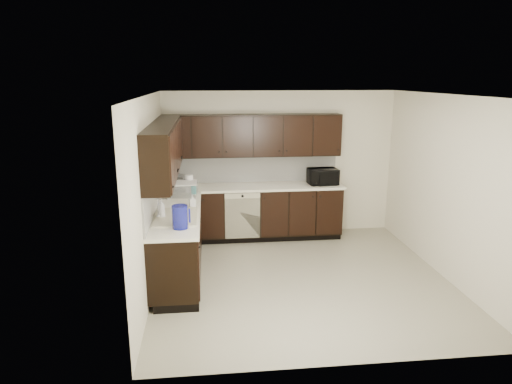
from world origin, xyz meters
TOP-DOWN VIEW (x-y plane):
  - floor at (0.00, 0.00)m, footprint 4.00×4.00m
  - ceiling at (0.00, 0.00)m, footprint 4.00×4.00m
  - wall_back at (0.00, 2.00)m, footprint 4.00×0.02m
  - wall_left at (-2.00, 0.00)m, footprint 0.02×4.00m
  - wall_right at (2.00, 0.00)m, footprint 0.02×4.00m
  - wall_front at (0.00, -2.00)m, footprint 4.00×0.02m
  - lower_cabinets at (-1.01, 1.11)m, footprint 3.00×2.80m
  - countertop at (-1.01, 1.11)m, footprint 3.03×2.83m
  - backsplash at (-1.22, 1.32)m, footprint 3.00×2.80m
  - upper_cabinets at (-1.10, 1.20)m, footprint 3.00×2.80m
  - dishwasher at (-0.70, 1.41)m, footprint 0.58×0.04m
  - sink at (-1.68, -0.01)m, footprint 0.54×0.82m
  - microwave at (0.69, 1.65)m, footprint 0.51×0.37m
  - soap_bottle_a at (-1.48, 0.48)m, footprint 0.10×0.10m
  - soap_bottle_b at (-1.87, 0.02)m, footprint 0.13×0.13m
  - toaster_oven at (-1.75, 1.73)m, footprint 0.37×0.33m
  - storage_bin at (-1.69, 1.15)m, footprint 0.54×0.42m
  - blue_pitcher at (-1.60, -0.44)m, footprint 0.22×0.22m
  - teal_tumbler at (-1.48, 1.23)m, footprint 0.09×0.09m
  - paper_towel_roll at (-1.55, 1.35)m, footprint 0.17×0.17m

SIDE VIEW (x-z plane):
  - floor at x=0.00m, z-range 0.00..0.00m
  - lower_cabinets at x=-1.01m, z-range -0.04..0.86m
  - dishwasher at x=-0.70m, z-range 0.16..0.94m
  - sink at x=-1.68m, z-range 0.67..1.09m
  - countertop at x=-1.01m, z-range 0.90..0.94m
  - teal_tumbler at x=-1.48m, z-range 0.94..1.12m
  - soap_bottle_a at x=-1.48m, z-range 0.94..1.13m
  - toaster_oven at x=-1.75m, z-range 0.94..1.13m
  - storage_bin at x=-1.69m, z-range 0.94..1.14m
  - soap_bottle_b at x=-1.87m, z-range 0.94..1.20m
  - microwave at x=0.69m, z-range 0.94..1.21m
  - paper_towel_roll at x=-1.55m, z-range 0.94..1.22m
  - blue_pitcher at x=-1.60m, z-range 0.94..1.23m
  - backsplash at x=-1.22m, z-range 0.94..1.42m
  - wall_back at x=0.00m, z-range 0.00..2.50m
  - wall_left at x=-2.00m, z-range 0.00..2.50m
  - wall_right at x=2.00m, z-range 0.00..2.50m
  - wall_front at x=0.00m, z-range 0.00..2.50m
  - upper_cabinets at x=-1.10m, z-range 1.42..2.12m
  - ceiling at x=0.00m, z-range 2.50..2.50m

